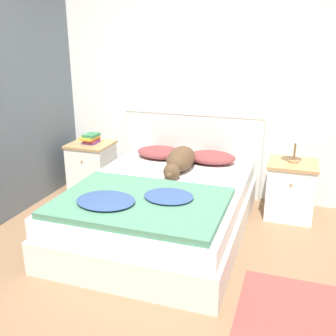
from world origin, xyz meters
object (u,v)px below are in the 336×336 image
(pillow_right, at_px, (211,157))
(nightstand_left, at_px, (92,167))
(pillow_left, at_px, (160,152))
(dog, at_px, (180,160))
(nightstand_right, at_px, (290,190))
(bed, at_px, (161,209))
(table_lamp, at_px, (297,134))
(book_stack, at_px, (91,138))

(pillow_right, bearing_deg, nightstand_left, -177.72)
(pillow_left, bearing_deg, dog, -46.22)
(nightstand_left, relative_size, dog, 0.77)
(nightstand_right, relative_size, dog, 0.77)
(nightstand_right, bearing_deg, nightstand_left, 180.00)
(pillow_left, relative_size, pillow_right, 1.00)
(dog, bearing_deg, bed, -96.42)
(nightstand_left, distance_m, pillow_left, 0.89)
(bed, bearing_deg, table_lamp, 33.64)
(table_lamp, bearing_deg, nightstand_left, -179.51)
(nightstand_left, height_order, table_lamp, table_lamp)
(nightstand_right, relative_size, table_lamp, 1.57)
(bed, relative_size, nightstand_left, 3.53)
(nightstand_right, height_order, book_stack, book_stack)
(bed, height_order, book_stack, book_stack)
(nightstand_left, height_order, dog, dog)
(table_lamp, bearing_deg, bed, -146.36)
(bed, bearing_deg, pillow_left, 110.21)
(nightstand_left, bearing_deg, table_lamp, 0.49)
(nightstand_left, bearing_deg, book_stack, 77.76)
(pillow_right, xyz_separation_m, table_lamp, (0.85, -0.04, 0.33))
(dog, distance_m, book_stack, 1.24)
(book_stack, height_order, table_lamp, table_lamp)
(table_lamp, bearing_deg, pillow_right, 177.45)
(nightstand_right, relative_size, pillow_right, 1.11)
(pillow_right, bearing_deg, dog, -124.29)
(pillow_right, distance_m, dog, 0.44)
(book_stack, xyz_separation_m, table_lamp, (2.29, 0.01, 0.23))
(nightstand_left, height_order, pillow_right, pillow_right)
(nightstand_right, xyz_separation_m, pillow_right, (-0.85, 0.06, 0.25))
(bed, relative_size, pillow_left, 3.91)
(dog, relative_size, book_stack, 3.20)
(nightstand_right, distance_m, table_lamp, 0.58)
(nightstand_right, height_order, table_lamp, table_lamp)
(nightstand_left, xyz_separation_m, pillow_left, (0.85, 0.06, 0.25))
(book_stack, bearing_deg, bed, -33.45)
(dog, height_order, book_stack, dog)
(nightstand_left, distance_m, table_lamp, 2.37)
(nightstand_left, height_order, nightstand_right, same)
(pillow_left, bearing_deg, nightstand_left, -176.14)
(pillow_left, distance_m, table_lamp, 1.48)
(book_stack, distance_m, table_lamp, 2.30)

